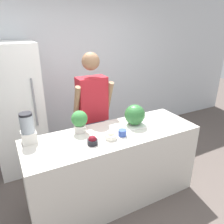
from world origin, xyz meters
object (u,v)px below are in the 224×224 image
(refrigerator, at_px, (17,109))
(person, at_px, (93,115))
(bowl_small_blue, at_px, (122,133))
(potted_plant, at_px, (80,121))
(watermelon, at_px, (135,115))
(bowl_cream, at_px, (111,136))
(bowl_cherries, at_px, (92,141))
(blender, at_px, (28,129))

(refrigerator, bearing_deg, person, -35.52)
(refrigerator, bearing_deg, bowl_small_blue, -54.83)
(person, relative_size, potted_plant, 6.75)
(watermelon, height_order, potted_plant, watermelon)
(refrigerator, distance_m, bowl_cream, 1.60)
(bowl_cream, xyz_separation_m, potted_plant, (-0.24, 0.31, 0.11))
(potted_plant, bearing_deg, person, 51.27)
(bowl_cherries, height_order, bowl_small_blue, bowl_cherries)
(bowl_cherries, distance_m, bowl_cream, 0.22)
(bowl_cherries, xyz_separation_m, bowl_small_blue, (0.37, 0.02, -0.01))
(bowl_small_blue, bearing_deg, potted_plant, 141.69)
(refrigerator, bearing_deg, bowl_cream, -59.21)
(bowl_cherries, relative_size, blender, 0.33)
(blender, height_order, potted_plant, blender)
(refrigerator, bearing_deg, watermelon, -44.33)
(potted_plant, bearing_deg, bowl_cherries, -86.84)
(person, height_order, potted_plant, person)
(watermelon, height_order, blender, blender)
(refrigerator, bearing_deg, bowl_cherries, -66.80)
(bowl_cream, bearing_deg, refrigerator, 120.79)
(bowl_cream, relative_size, potted_plant, 0.52)
(bowl_small_blue, height_order, blender, blender)
(refrigerator, relative_size, blender, 5.63)
(refrigerator, distance_m, person, 1.12)
(bowl_cream, xyz_separation_m, bowl_small_blue, (0.15, 0.00, -0.00))
(bowl_cherries, bearing_deg, watermelon, 16.09)
(bowl_cherries, relative_size, bowl_cream, 0.81)
(bowl_cherries, xyz_separation_m, blender, (-0.57, 0.35, 0.12))
(refrigerator, distance_m, potted_plant, 1.22)
(refrigerator, height_order, potted_plant, refrigerator)
(watermelon, relative_size, blender, 0.75)
(watermelon, relative_size, bowl_small_blue, 2.67)
(bowl_small_blue, distance_m, blender, 1.01)
(refrigerator, xyz_separation_m, bowl_cherries, (0.59, -1.39, 0.03))
(watermelon, relative_size, bowl_cream, 1.84)
(bowl_cherries, xyz_separation_m, bowl_cream, (0.22, 0.02, -0.00))
(refrigerator, height_order, bowl_cream, refrigerator)
(person, height_order, bowl_cream, person)
(watermelon, bearing_deg, bowl_cream, -158.04)
(watermelon, xyz_separation_m, bowl_cream, (-0.42, -0.17, -0.10))
(watermelon, bearing_deg, blender, 172.18)
(person, distance_m, potted_plant, 0.55)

